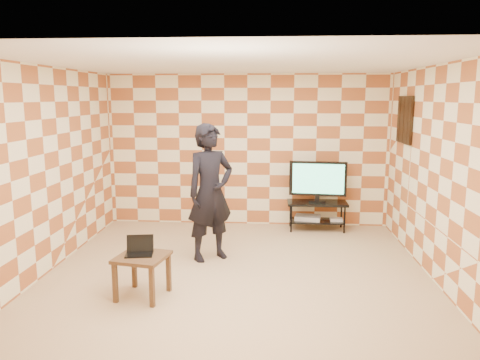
{
  "coord_description": "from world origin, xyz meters",
  "views": [
    {
      "loc": [
        0.44,
        -5.82,
        2.29
      ],
      "look_at": [
        0.0,
        0.6,
        1.15
      ],
      "focal_mm": 35.0,
      "sensor_mm": 36.0,
      "label": 1
    }
  ],
  "objects_px": {
    "tv_stand": "(317,209)",
    "tv": "(318,180)",
    "person": "(210,193)",
    "side_table": "(142,263)"
  },
  "relations": [
    {
      "from": "tv_stand",
      "to": "side_table",
      "type": "xyz_separation_m",
      "value": [
        -2.28,
        -2.95,
        0.05
      ]
    },
    {
      "from": "tv",
      "to": "side_table",
      "type": "bearing_deg",
      "value": -127.7
    },
    {
      "from": "tv",
      "to": "tv_stand",
      "type": "bearing_deg",
      "value": 95.86
    },
    {
      "from": "tv_stand",
      "to": "person",
      "type": "xyz_separation_m",
      "value": [
        -1.66,
        -1.59,
        0.6
      ]
    },
    {
      "from": "person",
      "to": "side_table",
      "type": "bearing_deg",
      "value": -150.39
    },
    {
      "from": "tv_stand",
      "to": "person",
      "type": "height_order",
      "value": "person"
    },
    {
      "from": "tv_stand",
      "to": "tv",
      "type": "height_order",
      "value": "tv"
    },
    {
      "from": "tv_stand",
      "to": "person",
      "type": "relative_size",
      "value": 0.53
    },
    {
      "from": "tv_stand",
      "to": "tv",
      "type": "bearing_deg",
      "value": -84.14
    },
    {
      "from": "tv_stand",
      "to": "person",
      "type": "bearing_deg",
      "value": -136.18
    }
  ]
}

